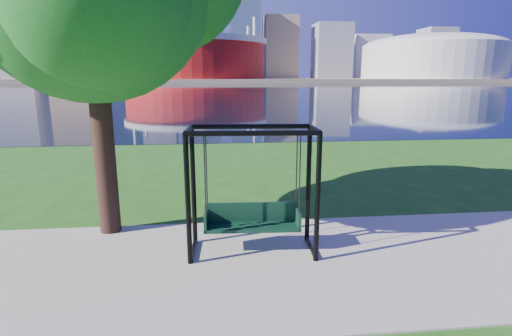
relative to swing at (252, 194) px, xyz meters
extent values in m
plane|color=#1E5114|center=(-0.14, -0.02, -1.08)|extent=(900.00, 900.00, 0.00)
cube|color=#9E937F|center=(-0.14, -0.52, -1.07)|extent=(120.00, 4.00, 0.03)
cube|color=black|center=(-0.14, 101.98, -1.07)|extent=(900.00, 180.00, 0.02)
cube|color=#937F60|center=(-0.14, 305.98, -0.08)|extent=(900.00, 228.00, 2.00)
cylinder|color=maroon|center=(-10.14, 234.98, 11.92)|extent=(80.00, 80.00, 22.00)
cylinder|color=silver|center=(-10.14, 234.98, 21.42)|extent=(83.00, 83.00, 3.00)
cylinder|color=silver|center=(22.77, 253.98, 16.92)|extent=(2.00, 2.00, 32.00)
cylinder|color=silver|center=(-43.05, 253.98, 16.92)|extent=(2.00, 2.00, 32.00)
cylinder|color=silver|center=(-43.05, 215.98, 16.92)|extent=(2.00, 2.00, 32.00)
cylinder|color=silver|center=(22.77, 215.98, 16.92)|extent=(2.00, 2.00, 32.00)
cylinder|color=beige|center=(134.86, 234.98, 10.92)|extent=(84.00, 84.00, 20.00)
ellipsoid|color=beige|center=(134.86, 234.98, 19.92)|extent=(84.00, 84.00, 15.12)
cube|color=gray|center=(-140.14, 309.98, 31.92)|extent=(28.00, 28.00, 62.00)
cube|color=#998466|center=(-100.14, 299.98, 44.92)|extent=(26.00, 26.00, 88.00)
cube|color=slate|center=(-70.14, 324.98, 48.42)|extent=(30.00, 24.00, 95.00)
cube|color=gray|center=(-40.14, 304.98, 36.92)|extent=(24.00, 24.00, 72.00)
cube|color=silver|center=(-10.14, 334.98, 40.92)|extent=(32.00, 28.00, 80.00)
cube|color=slate|center=(24.86, 309.98, 29.92)|extent=(22.00, 22.00, 58.00)
cube|color=#998466|center=(54.86, 324.98, 24.92)|extent=(26.00, 26.00, 48.00)
cube|color=gray|center=(94.86, 314.98, 21.92)|extent=(28.00, 24.00, 42.00)
cube|color=silver|center=(134.86, 339.98, 18.92)|extent=(30.00, 26.00, 36.00)
cube|color=gray|center=(184.86, 319.98, 20.92)|extent=(24.00, 24.00, 40.00)
cube|color=#998466|center=(224.86, 334.98, 16.92)|extent=(26.00, 26.00, 32.00)
cylinder|color=black|center=(-1.08, -0.39, 0.02)|extent=(0.09, 0.09, 2.20)
cylinder|color=black|center=(1.02, -0.52, 0.02)|extent=(0.09, 0.09, 2.20)
cylinder|color=black|center=(-1.03, 0.47, 0.02)|extent=(0.09, 0.09, 2.20)
cylinder|color=black|center=(1.07, 0.34, 0.02)|extent=(0.09, 0.09, 2.20)
cylinder|color=black|center=(-0.03, -0.46, 1.12)|extent=(2.11, 0.21, 0.09)
cylinder|color=black|center=(0.02, 0.40, 1.12)|extent=(2.11, 0.21, 0.09)
cylinder|color=black|center=(-1.05, 0.04, 1.12)|extent=(0.14, 0.86, 0.09)
cylinder|color=black|center=(-1.05, 0.04, -1.01)|extent=(0.12, 0.86, 0.07)
cylinder|color=black|center=(1.05, -0.09, 1.12)|extent=(0.14, 0.86, 0.09)
cylinder|color=black|center=(1.05, -0.09, -1.01)|extent=(0.12, 0.86, 0.07)
cube|color=black|center=(0.00, -0.03, -0.61)|extent=(1.70, 0.53, 0.06)
cube|color=black|center=(0.01, 0.16, -0.40)|extent=(1.67, 0.15, 0.36)
cube|color=black|center=(-0.81, 0.02, -0.47)|extent=(0.07, 0.43, 0.33)
cube|color=black|center=(0.81, -0.07, -0.47)|extent=(0.07, 0.43, 0.33)
cylinder|color=#2D2D31|center=(-0.80, -0.16, 0.37)|extent=(0.02, 0.02, 1.39)
cylinder|color=#2D2D31|center=(0.78, -0.25, 0.37)|extent=(0.02, 0.02, 1.39)
cylinder|color=#2D2D31|center=(-0.78, 0.20, 0.37)|extent=(0.02, 0.02, 1.39)
cylinder|color=#2D2D31|center=(0.80, 0.10, 0.37)|extent=(0.02, 0.02, 1.39)
cylinder|color=black|center=(-2.75, 1.24, 0.93)|extent=(0.40, 0.40, 4.03)
camera|label=1|loc=(-0.65, -6.60, 1.97)|focal=28.00mm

